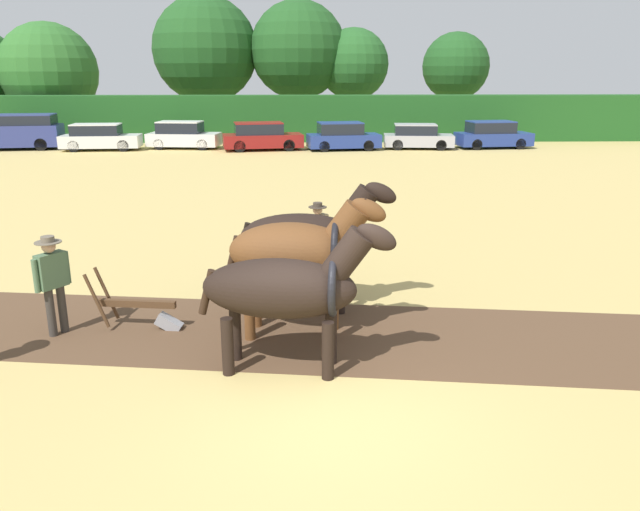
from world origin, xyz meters
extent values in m
plane|color=tan|center=(0.00, 0.00, 0.00)|extent=(240.00, 240.00, 0.00)
cube|color=brown|center=(-3.80, 2.98, 0.00)|extent=(21.75, 5.76, 0.01)
cube|color=#1E511E|center=(0.00, 33.81, 1.45)|extent=(70.34, 1.99, 2.89)
cylinder|color=#423323|center=(-17.77, 38.13, 1.26)|extent=(0.44, 0.44, 2.52)
sphere|color=#2D6628|center=(-17.77, 38.13, 4.35)|extent=(6.62, 6.62, 6.62)
cylinder|color=brown|center=(-7.26, 40.55, 1.89)|extent=(0.44, 0.44, 3.79)
sphere|color=#1E4C1E|center=(-7.26, 40.55, 5.88)|extent=(7.59, 7.59, 7.59)
cylinder|color=#423323|center=(-0.51, 40.10, 1.97)|extent=(0.44, 0.44, 3.94)
sphere|color=#1E4C1E|center=(-0.51, 40.10, 5.85)|extent=(6.94, 6.94, 6.94)
cylinder|color=#4C3823|center=(3.51, 39.94, 1.74)|extent=(0.44, 0.44, 3.47)
sphere|color=#235623|center=(3.51, 39.94, 4.87)|extent=(5.10, 5.10, 5.10)
cylinder|color=#4C3823|center=(11.15, 40.56, 1.68)|extent=(0.44, 0.44, 3.37)
sphere|color=#1E4C1E|center=(11.15, 40.56, 4.72)|extent=(4.92, 4.92, 4.92)
cylinder|color=gray|center=(-9.14, 64.93, 3.68)|extent=(2.29, 2.29, 7.37)
ellipsoid|color=black|center=(-0.77, 1.27, 1.28)|extent=(2.37, 1.22, 0.88)
cylinder|color=black|center=(0.00, 1.42, 0.44)|extent=(0.18, 0.18, 0.88)
cylinder|color=black|center=(-0.07, 0.92, 0.44)|extent=(0.18, 0.18, 0.88)
cylinder|color=black|center=(-1.47, 1.62, 0.44)|extent=(0.18, 0.18, 0.88)
cylinder|color=black|center=(-1.54, 1.11, 0.44)|extent=(0.18, 0.18, 0.88)
cylinder|color=black|center=(0.19, 1.14, 1.78)|extent=(0.87, 0.52, 0.92)
ellipsoid|color=black|center=(0.61, 1.09, 2.09)|extent=(0.71, 0.35, 0.54)
cube|color=black|center=(0.38, 1.12, 1.97)|extent=(0.44, 0.14, 0.58)
cylinder|color=black|center=(-1.84, 1.41, 1.19)|extent=(0.31, 0.16, 0.71)
torus|color=black|center=(0.02, 1.16, 1.35)|extent=(0.23, 0.91, 0.90)
ellipsoid|color=brown|center=(-0.60, 2.56, 1.46)|extent=(2.20, 1.29, 0.98)
cylinder|color=brown|center=(0.11, 2.75, 0.51)|extent=(0.18, 0.18, 1.03)
cylinder|color=brown|center=(0.04, 2.19, 0.51)|extent=(0.18, 0.18, 1.03)
cylinder|color=brown|center=(-1.24, 2.93, 0.51)|extent=(0.18, 0.18, 1.03)
cylinder|color=brown|center=(-1.31, 2.37, 0.51)|extent=(0.18, 0.18, 1.03)
cylinder|color=brown|center=(0.28, 2.44, 1.93)|extent=(0.84, 0.56, 0.84)
ellipsoid|color=brown|center=(0.64, 2.40, 2.19)|extent=(0.71, 0.35, 0.54)
cube|color=black|center=(0.44, 2.42, 2.14)|extent=(0.38, 0.13, 0.50)
cylinder|color=black|center=(-1.58, 2.69, 1.36)|extent=(0.31, 0.16, 0.71)
torus|color=black|center=(0.12, 2.46, 1.54)|extent=(0.24, 0.99, 0.98)
ellipsoid|color=black|center=(-0.43, 3.85, 1.37)|extent=(2.40, 1.22, 0.88)
cylinder|color=black|center=(0.34, 4.01, 0.49)|extent=(0.18, 0.18, 0.97)
cylinder|color=black|center=(0.28, 3.50, 0.49)|extent=(0.18, 0.18, 0.97)
cylinder|color=black|center=(-1.14, 4.20, 0.49)|extent=(0.18, 0.18, 0.97)
cylinder|color=black|center=(-1.20, 3.69, 0.49)|extent=(0.18, 0.18, 0.97)
cylinder|color=black|center=(0.54, 3.72, 1.90)|extent=(0.90, 0.53, 0.97)
ellipsoid|color=black|center=(0.99, 3.66, 2.23)|extent=(0.71, 0.35, 0.54)
cube|color=black|center=(0.74, 3.70, 2.09)|extent=(0.47, 0.14, 0.62)
cylinder|color=black|center=(-1.51, 3.99, 1.28)|extent=(0.31, 0.16, 0.71)
torus|color=black|center=(0.37, 3.74, 1.44)|extent=(0.23, 0.91, 0.90)
cube|color=#4C331E|center=(-3.31, 2.91, 0.45)|extent=(1.38, 0.28, 0.12)
cube|color=#939399|center=(-2.76, 2.84, 0.10)|extent=(0.50, 0.26, 0.39)
cylinder|color=#4C331E|center=(-3.90, 3.19, 0.55)|extent=(0.40, 0.11, 0.96)
cylinder|color=#4C331E|center=(-3.95, 2.79, 0.55)|extent=(0.40, 0.11, 0.96)
cylinder|color=#38332D|center=(-4.54, 2.79, 0.42)|extent=(0.14, 0.14, 0.84)
cylinder|color=#38332D|center=(-4.67, 2.61, 0.42)|extent=(0.14, 0.14, 0.84)
cube|color=#4C6B4C|center=(-4.60, 2.70, 1.14)|extent=(0.45, 0.52, 0.60)
sphere|color=tan|center=(-4.60, 2.70, 1.56)|extent=(0.23, 0.23, 0.23)
cylinder|color=#4C6B4C|center=(-4.43, 2.93, 1.12)|extent=(0.09, 0.09, 0.56)
cylinder|color=#4C6B4C|center=(-4.77, 2.46, 1.12)|extent=(0.09, 0.09, 0.56)
cylinder|color=#665B4C|center=(-4.60, 2.70, 1.62)|extent=(0.43, 0.43, 0.02)
cylinder|color=#665B4C|center=(-4.60, 2.70, 1.67)|extent=(0.22, 0.22, 0.10)
cylinder|color=#38332D|center=(0.00, 5.99, 0.39)|extent=(0.14, 0.14, 0.78)
cylinder|color=#38332D|center=(-0.15, 5.85, 0.39)|extent=(0.14, 0.14, 0.78)
cube|color=tan|center=(-0.08, 5.92, 1.05)|extent=(0.47, 0.45, 0.55)
sphere|color=tan|center=(-0.08, 5.92, 1.44)|extent=(0.21, 0.21, 0.21)
cylinder|color=tan|center=(0.13, 6.10, 1.03)|extent=(0.09, 0.09, 0.52)
cylinder|color=tan|center=(-0.28, 5.74, 1.03)|extent=(0.09, 0.09, 0.52)
cylinder|color=#42382D|center=(-0.08, 5.92, 1.50)|extent=(0.40, 0.40, 0.02)
cylinder|color=#42382D|center=(-0.08, 5.92, 1.55)|extent=(0.20, 0.20, 0.10)
cube|color=navy|center=(-16.87, 29.68, 0.79)|extent=(5.25, 2.64, 1.20)
cube|color=black|center=(-16.87, 29.68, 1.67)|extent=(4.63, 2.36, 0.54)
cube|color=navy|center=(-16.87, 29.68, 1.97)|extent=(4.63, 2.36, 0.06)
cylinder|color=black|center=(-15.44, 30.77, 0.35)|extent=(0.72, 0.31, 0.70)
cylinder|color=black|center=(-15.21, 29.00, 0.35)|extent=(0.72, 0.31, 0.70)
cube|color=silver|center=(-11.81, 29.10, 0.52)|extent=(4.47, 1.98, 0.69)
cube|color=black|center=(-12.03, 29.08, 1.15)|extent=(2.72, 1.70, 0.57)
cube|color=silver|center=(-12.03, 29.08, 1.46)|extent=(2.72, 1.70, 0.06)
cylinder|color=black|center=(-10.51, 29.93, 0.32)|extent=(0.66, 0.26, 0.65)
cylinder|color=black|center=(-10.41, 28.43, 0.32)|extent=(0.66, 0.26, 0.65)
cylinder|color=black|center=(-13.21, 29.76, 0.32)|extent=(0.66, 0.26, 0.65)
cylinder|color=black|center=(-13.12, 28.27, 0.32)|extent=(0.66, 0.26, 0.65)
cube|color=silver|center=(-7.22, 29.80, 0.53)|extent=(4.29, 2.21, 0.72)
cube|color=black|center=(-7.42, 29.82, 1.20)|extent=(2.63, 1.85, 0.61)
cube|color=silver|center=(-7.42, 29.82, 1.54)|extent=(2.63, 1.85, 0.06)
cylinder|color=black|center=(-5.87, 30.41, 0.31)|extent=(0.65, 0.29, 0.62)
cylinder|color=black|center=(-6.04, 28.89, 0.31)|extent=(0.65, 0.29, 0.62)
cylinder|color=black|center=(-8.40, 30.70, 0.31)|extent=(0.65, 0.29, 0.62)
cylinder|color=black|center=(-8.57, 29.18, 0.31)|extent=(0.65, 0.29, 0.62)
cube|color=maroon|center=(-2.57, 28.87, 0.54)|extent=(4.72, 2.55, 0.73)
cube|color=black|center=(-2.79, 28.83, 1.21)|extent=(2.92, 2.07, 0.60)
cube|color=maroon|center=(-2.79, 28.83, 1.54)|extent=(2.92, 2.07, 0.06)
cylinder|color=black|center=(-1.33, 29.89, 0.33)|extent=(0.69, 0.32, 0.66)
cylinder|color=black|center=(-1.07, 28.29, 0.33)|extent=(0.69, 0.32, 0.66)
cylinder|color=black|center=(-4.08, 29.44, 0.33)|extent=(0.69, 0.32, 0.66)
cylinder|color=black|center=(-3.81, 27.84, 0.33)|extent=(0.69, 0.32, 0.66)
cube|color=navy|center=(2.07, 28.82, 0.53)|extent=(4.30, 2.32, 0.73)
cube|color=black|center=(1.86, 28.79, 1.21)|extent=(2.65, 1.92, 0.62)
cube|color=navy|center=(1.86, 28.79, 1.55)|extent=(2.65, 1.92, 0.06)
cylinder|color=black|center=(3.22, 29.76, 0.31)|extent=(0.64, 0.30, 0.61)
cylinder|color=black|center=(3.43, 28.20, 0.31)|extent=(0.64, 0.30, 0.61)
cylinder|color=black|center=(0.70, 29.43, 0.31)|extent=(0.64, 0.30, 0.61)
cylinder|color=black|center=(0.91, 27.87, 0.31)|extent=(0.64, 0.30, 0.61)
cube|color=#A8A8B2|center=(6.46, 29.20, 0.49)|extent=(4.13, 2.15, 0.65)
cube|color=black|center=(6.26, 29.22, 1.09)|extent=(2.53, 1.82, 0.54)
cube|color=#A8A8B2|center=(6.26, 29.22, 1.39)|extent=(2.53, 1.82, 0.06)
cylinder|color=black|center=(7.76, 29.86, 0.30)|extent=(0.63, 0.28, 0.61)
cylinder|color=black|center=(7.61, 28.30, 0.30)|extent=(0.63, 0.28, 0.61)
cylinder|color=black|center=(5.31, 30.09, 0.30)|extent=(0.63, 0.28, 0.61)
cylinder|color=black|center=(5.15, 28.54, 0.30)|extent=(0.63, 0.28, 0.61)
cube|color=navy|center=(10.93, 29.43, 0.53)|extent=(4.44, 2.25, 0.73)
cube|color=black|center=(10.72, 29.40, 1.20)|extent=(2.72, 1.89, 0.61)
cube|color=navy|center=(10.72, 29.40, 1.54)|extent=(2.72, 1.89, 0.06)
cylinder|color=black|center=(12.17, 30.36, 0.31)|extent=(0.64, 0.28, 0.62)
cylinder|color=black|center=(12.33, 28.77, 0.31)|extent=(0.64, 0.28, 0.62)
cylinder|color=black|center=(9.53, 30.08, 0.31)|extent=(0.64, 0.28, 0.62)
cylinder|color=black|center=(9.70, 28.50, 0.31)|extent=(0.64, 0.28, 0.62)
camera|label=1|loc=(-0.45, -7.31, 4.30)|focal=35.00mm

